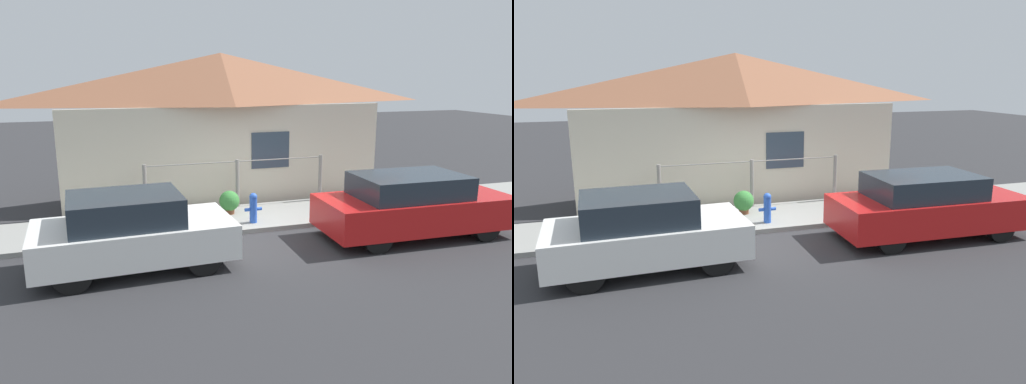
# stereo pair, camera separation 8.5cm
# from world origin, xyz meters

# --- Properties ---
(ground_plane) EXTENTS (60.00, 60.00, 0.00)m
(ground_plane) POSITION_xyz_m (0.00, 0.00, 0.00)
(ground_plane) COLOR #2D2D30
(sidewalk) EXTENTS (24.00, 2.16, 0.11)m
(sidewalk) POSITION_xyz_m (0.00, 1.08, 0.06)
(sidewalk) COLOR gray
(sidewalk) RESTS_ON ground_plane
(house) EXTENTS (9.26, 2.23, 4.13)m
(house) POSITION_xyz_m (0.00, 3.55, 3.23)
(house) COLOR beige
(house) RESTS_ON ground_plane
(fence) EXTENTS (4.90, 0.10, 1.27)m
(fence) POSITION_xyz_m (0.00, 2.01, 0.80)
(fence) COLOR gray
(fence) RESTS_ON sidewalk
(car_left) EXTENTS (3.72, 1.93, 1.44)m
(car_left) POSITION_xyz_m (-2.98, -1.25, 0.72)
(car_left) COLOR white
(car_left) RESTS_ON ground_plane
(car_right) EXTENTS (4.33, 1.90, 1.42)m
(car_right) POSITION_xyz_m (3.13, -1.25, 0.72)
(car_right) COLOR red
(car_right) RESTS_ON ground_plane
(fire_hydrant) EXTENTS (0.42, 0.19, 0.72)m
(fire_hydrant) POSITION_xyz_m (-0.05, 0.48, 0.49)
(fire_hydrant) COLOR blue
(fire_hydrant) RESTS_ON sidewalk
(potted_plant_near_hydrant) EXTENTS (0.51, 0.51, 0.59)m
(potted_plant_near_hydrant) POSITION_xyz_m (-0.40, 1.39, 0.43)
(potted_plant_near_hydrant) COLOR brown
(potted_plant_near_hydrant) RESTS_ON sidewalk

